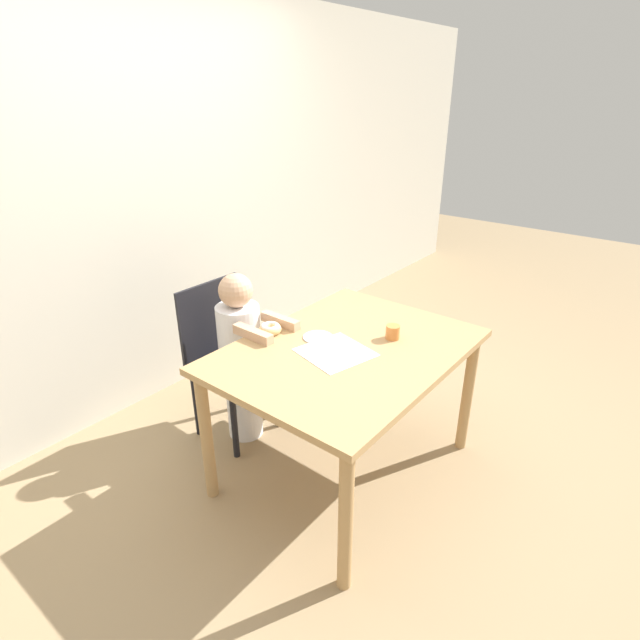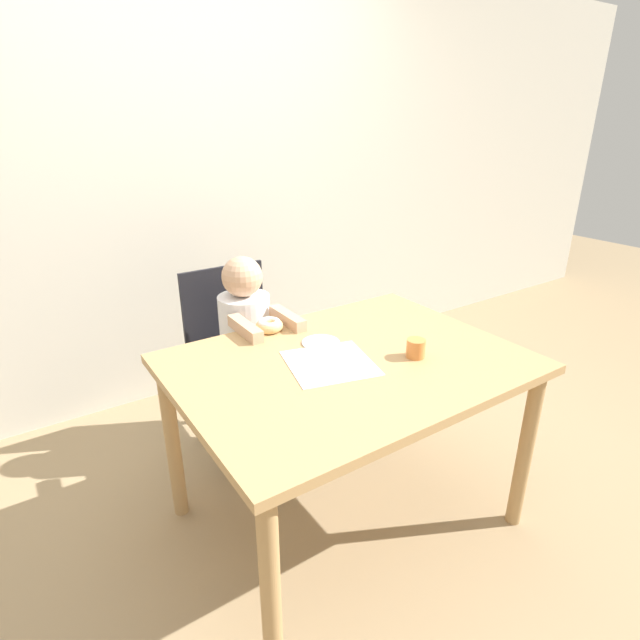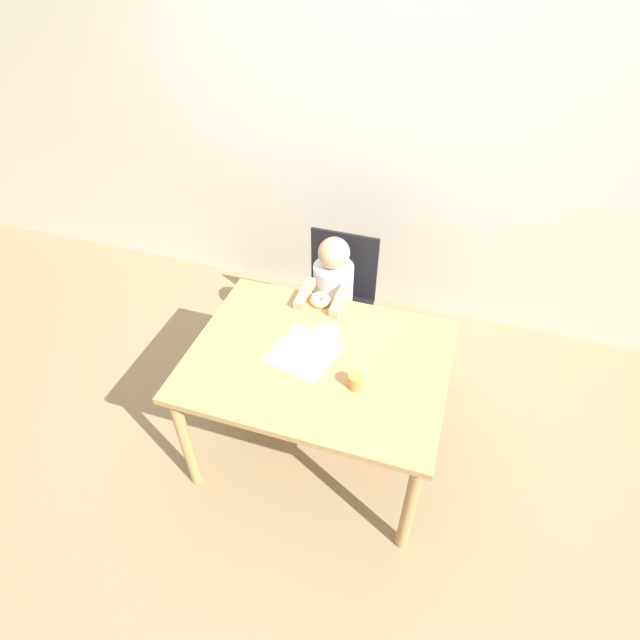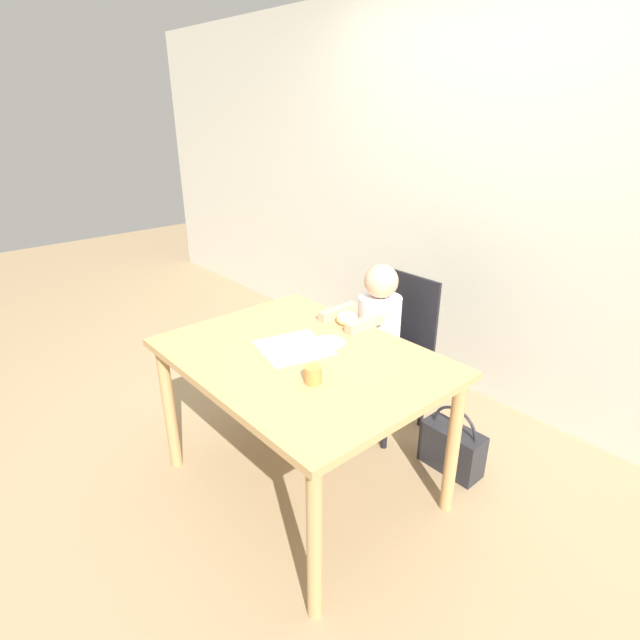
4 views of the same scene
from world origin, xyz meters
TOP-DOWN VIEW (x-y plane):
  - ground_plane at (0.00, 0.00)m, footprint 12.00×12.00m
  - wall_back at (0.00, 1.49)m, footprint 8.00×0.05m
  - dining_table at (0.00, 0.00)m, footprint 1.28×0.96m
  - chair at (-0.12, 0.77)m, footprint 0.43×0.40m
  - child_figure at (-0.12, 0.65)m, footprint 0.25×0.46m
  - donut at (-0.12, 0.41)m, footprint 0.12×0.12m
  - napkin at (-0.08, 0.01)m, footprint 0.37×0.37m
  - handbag at (0.42, 0.68)m, footprint 0.33×0.15m
  - cup at (0.22, -0.12)m, footprint 0.07×0.07m
  - plate at (-0.01, 0.18)m, footprint 0.15×0.15m

SIDE VIEW (x-z plane):
  - ground_plane at x=0.00m, z-range 0.00..0.00m
  - handbag at x=0.42m, z-range -0.06..0.32m
  - chair at x=-0.12m, z-range 0.02..0.94m
  - child_figure at x=-0.12m, z-range 0.01..1.04m
  - dining_table at x=0.00m, z-range 0.29..1.04m
  - napkin at x=-0.08m, z-range 0.76..0.76m
  - plate at x=-0.01m, z-range 0.76..0.76m
  - donut at x=-0.12m, z-range 0.76..0.81m
  - cup at x=0.22m, z-range 0.76..0.83m
  - wall_back at x=0.00m, z-range 0.00..2.50m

